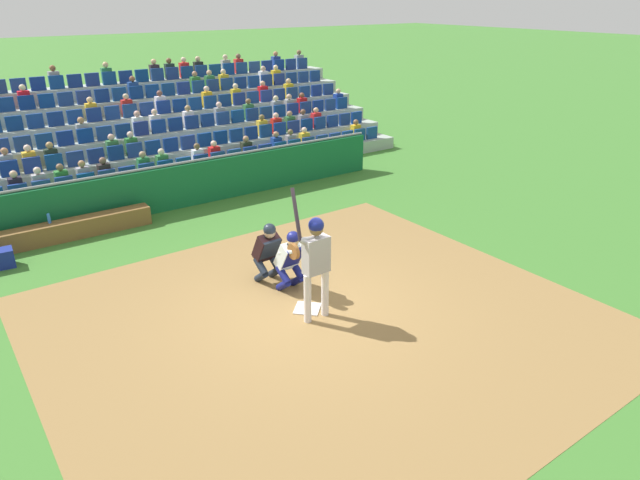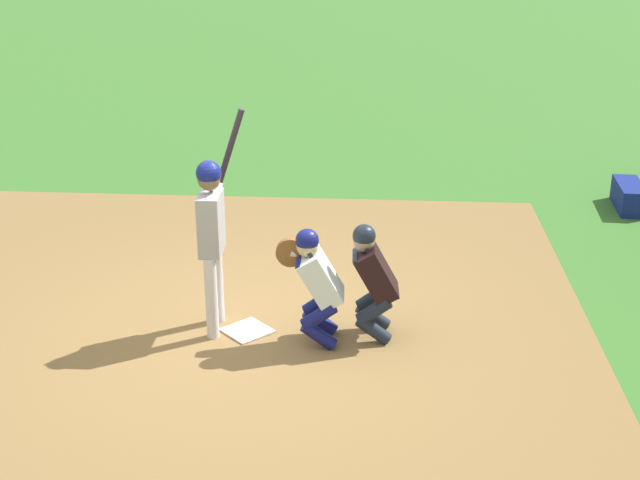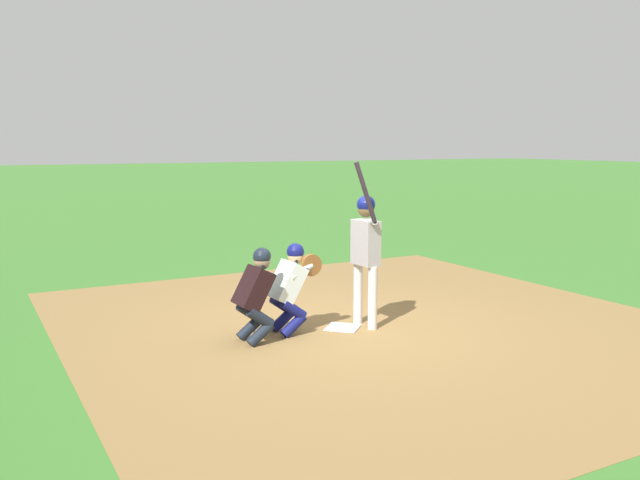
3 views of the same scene
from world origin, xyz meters
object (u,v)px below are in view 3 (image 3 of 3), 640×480
Objects in this scene: home_plate_marker at (343,327)px; batter_at_plate at (366,245)px; home_plate_umpire at (256,291)px; catcher_crouching at (291,283)px.

batter_at_plate is (0.05, 0.34, 1.16)m from home_plate_marker.
batter_at_plate is 1.86× the size of home_plate_umpire.
catcher_crouching is (-0.14, -0.74, 0.69)m from home_plate_marker.
catcher_crouching is (-0.18, -1.08, -0.47)m from batter_at_plate.
home_plate_marker is at bearing 79.64° from catcher_crouching.
home_plate_marker is 0.35× the size of catcher_crouching.
home_plate_umpire is at bearing -91.03° from batter_at_plate.
home_plate_marker is at bearing 90.84° from home_plate_umpire.
home_plate_umpire is (0.16, -0.57, -0.02)m from catcher_crouching.
batter_at_plate is 1.87× the size of catcher_crouching.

